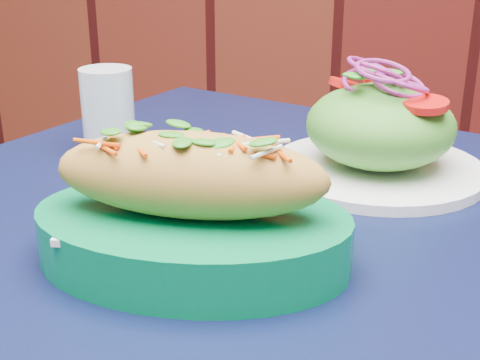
# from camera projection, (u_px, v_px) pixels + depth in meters

# --- Properties ---
(cafe_table) EXTENTS (1.03, 1.03, 0.75)m
(cafe_table) POSITION_uv_depth(u_px,v_px,m) (254.00, 291.00, 0.70)
(cafe_table) COLOR black
(cafe_table) RESTS_ON ground
(banh_mi_basket) EXTENTS (0.28, 0.19, 0.12)m
(banh_mi_basket) POSITION_uv_depth(u_px,v_px,m) (192.00, 211.00, 0.56)
(banh_mi_basket) COLOR #017340
(banh_mi_basket) RESTS_ON cafe_table
(salad_plate) EXTENTS (0.25, 0.25, 0.13)m
(salad_plate) POSITION_uv_depth(u_px,v_px,m) (380.00, 132.00, 0.76)
(salad_plate) COLOR white
(salad_plate) RESTS_ON cafe_table
(water_glass) EXTENTS (0.07, 0.07, 0.11)m
(water_glass) POSITION_uv_depth(u_px,v_px,m) (108.00, 111.00, 0.83)
(water_glass) COLOR silver
(water_glass) RESTS_ON cafe_table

